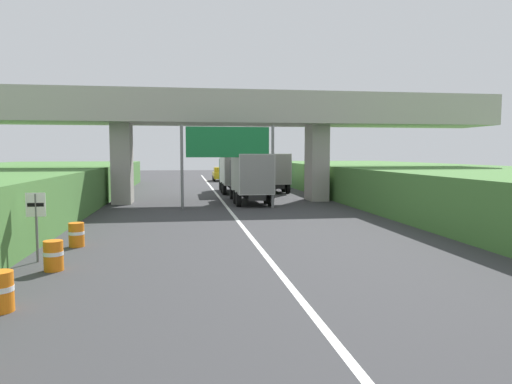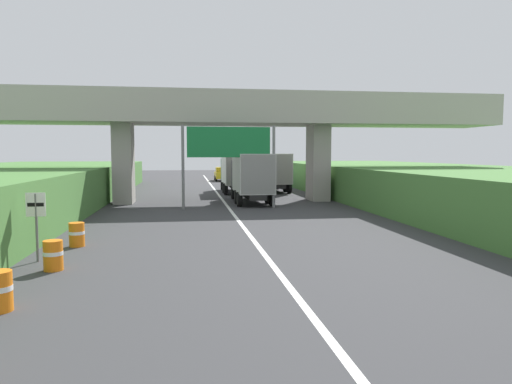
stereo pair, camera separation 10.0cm
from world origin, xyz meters
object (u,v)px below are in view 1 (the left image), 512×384
speed_limit_sign (36,216)px  truck_red (247,165)px  construction_barrel_3 (76,235)px  car_yellow (220,174)px  overhead_highway_sign (228,147)px  truck_black (250,175)px  car_blue (260,179)px  construction_barrel_1 (0,291)px  construction_barrel_2 (53,255)px  truck_white (271,170)px  truck_green (234,171)px

speed_limit_sign → truck_red: truck_red is taller
construction_barrel_3 → car_yellow: bearing=78.4°
overhead_highway_sign → truck_black: (1.84, 3.30, -1.91)m
truck_red → car_yellow: bearing=174.6°
car_blue → construction_barrel_1: (-11.76, -37.11, -0.40)m
car_yellow → construction_barrel_2: car_yellow is taller
truck_white → car_blue: 5.52m
truck_green → construction_barrel_2: 28.56m
car_blue → overhead_highway_sign: bearing=-105.2°
truck_green → truck_black: size_ratio=1.00×
truck_white → car_yellow: (-3.33, 17.11, -1.08)m
car_yellow → truck_red: bearing=-5.4°
overhead_highway_sign → car_yellow: (1.79, 30.09, -2.99)m
car_yellow → construction_barrel_3: (-8.51, -41.43, -0.40)m
car_yellow → construction_barrel_1: size_ratio=4.56×
car_blue → truck_green: bearing=-118.6°
truck_white → truck_black: same height
truck_black → car_blue: truck_black is taller
truck_black → construction_barrel_3: size_ratio=8.11×
truck_green → car_yellow: bearing=89.6°
truck_green → car_blue: 7.05m
speed_limit_sign → construction_barrel_3: 2.72m
speed_limit_sign → truck_red: bearing=74.0°
truck_green → truck_black: 8.98m
overhead_highway_sign → construction_barrel_2: 16.75m
truck_green → car_yellow: truck_green is taller
overhead_highway_sign → car_yellow: overhead_highway_sign is taller
speed_limit_sign → truck_black: truck_black is taller
speed_limit_sign → car_yellow: bearing=78.2°
overhead_highway_sign → truck_black: bearing=60.8°
overhead_highway_sign → speed_limit_sign: size_ratio=2.64×
car_blue → speed_limit_sign: bearing=-111.1°
construction_barrel_2 → overhead_highway_sign: bearing=66.3°
car_yellow → construction_barrel_1: bearing=-99.9°
construction_barrel_1 → construction_barrel_3: size_ratio=1.00×
speed_limit_sign → car_blue: bearing=68.9°
overhead_highway_sign → car_yellow: 30.29m
speed_limit_sign → construction_barrel_3: speed_limit_sign is taller
speed_limit_sign → car_yellow: (9.19, 43.86, -0.62)m
speed_limit_sign → car_blue: size_ratio=0.54×
car_yellow → car_blue: bearing=-74.6°
truck_black → construction_barrel_2: size_ratio=8.11×
car_yellow → construction_barrel_1: (-8.54, -48.80, -0.40)m
truck_red → car_blue: bearing=-90.5°
truck_green → car_yellow: 17.85m
speed_limit_sign → truck_green: size_ratio=0.31×
overhead_highway_sign → car_blue: size_ratio=1.43×
speed_limit_sign → truck_red: 45.31m
construction_barrel_3 → construction_barrel_1: bearing=-90.2°
overhead_highway_sign → speed_limit_sign: bearing=-118.3°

